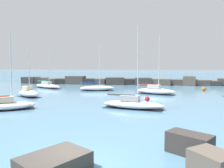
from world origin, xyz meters
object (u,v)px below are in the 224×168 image
(mooring_buoy_far_side, at_px, (147,99))
(sailboat_moored_5, at_px, (48,86))
(sailboat_moored_1, at_px, (97,88))
(sailboat_moored_6, at_px, (28,93))
(sailboat_moored_4, at_px, (8,105))
(mooring_buoy_orange_near, at_px, (204,89))
(sailboat_moored_0, at_px, (133,104))
(sailboat_moored_7, at_px, (156,91))

(mooring_buoy_far_side, bearing_deg, sailboat_moored_5, 145.74)
(sailboat_moored_1, bearing_deg, sailboat_moored_6, -130.05)
(sailboat_moored_4, bearing_deg, mooring_buoy_orange_near, 41.44)
(sailboat_moored_0, height_order, sailboat_moored_6, sailboat_moored_0)
(sailboat_moored_1, distance_m, sailboat_moored_7, 12.26)
(sailboat_moored_6, xyz_separation_m, mooring_buoy_orange_near, (30.63, 13.82, -0.28))
(sailboat_moored_0, bearing_deg, mooring_buoy_far_side, 73.35)
(sailboat_moored_5, xyz_separation_m, sailboat_moored_6, (3.38, -14.05, 0.10))
(sailboat_moored_0, xyz_separation_m, sailboat_moored_6, (-17.48, 7.12, 0.11))
(sailboat_moored_6, distance_m, mooring_buoy_orange_near, 33.60)
(sailboat_moored_5, xyz_separation_m, sailboat_moored_7, (24.07, -7.16, 0.07))
(sailboat_moored_0, distance_m, mooring_buoy_orange_near, 24.73)
(sailboat_moored_4, xyz_separation_m, sailboat_moored_6, (-3.37, 10.24, 0.10))
(sailboat_moored_1, xyz_separation_m, sailboat_moored_5, (-12.44, 3.27, 0.02))
(sailboat_moored_0, height_order, mooring_buoy_orange_near, sailboat_moored_0)
(sailboat_moored_0, bearing_deg, sailboat_moored_7, 77.11)
(sailboat_moored_5, relative_size, mooring_buoy_orange_near, 8.44)
(sailboat_moored_1, bearing_deg, sailboat_moored_7, -18.50)
(sailboat_moored_4, bearing_deg, sailboat_moored_6, 108.24)
(sailboat_moored_0, xyz_separation_m, sailboat_moored_7, (3.21, 14.01, 0.08))
(sailboat_moored_4, relative_size, sailboat_moored_5, 1.06)
(sailboat_moored_1, height_order, sailboat_moored_4, sailboat_moored_1)
(sailboat_moored_7, distance_m, mooring_buoy_far_side, 8.37)
(sailboat_moored_0, xyz_separation_m, sailboat_moored_1, (-8.42, 17.90, -0.01))
(sailboat_moored_4, xyz_separation_m, mooring_buoy_far_side, (15.84, 8.90, -0.23))
(sailboat_moored_0, relative_size, sailboat_moored_6, 1.31)
(sailboat_moored_0, xyz_separation_m, sailboat_moored_5, (-20.86, 21.17, 0.01))
(sailboat_moored_6, height_order, mooring_buoy_far_side, sailboat_moored_6)
(sailboat_moored_1, bearing_deg, sailboat_moored_0, -64.80)
(sailboat_moored_4, relative_size, mooring_buoy_orange_near, 8.93)
(sailboat_moored_4, xyz_separation_m, sailboat_moored_5, (-6.75, 24.29, 0.00))
(sailboat_moored_5, bearing_deg, sailboat_moored_0, -45.42)
(sailboat_moored_5, distance_m, mooring_buoy_orange_near, 34.01)
(sailboat_moored_5, bearing_deg, sailboat_moored_4, -74.46)
(sailboat_moored_5, bearing_deg, mooring_buoy_orange_near, -0.38)
(mooring_buoy_orange_near, bearing_deg, sailboat_moored_4, -138.56)
(sailboat_moored_5, relative_size, sailboat_moored_6, 1.13)
(sailboat_moored_7, height_order, mooring_buoy_far_side, sailboat_moored_7)
(sailboat_moored_4, distance_m, sailboat_moored_7, 24.35)
(sailboat_moored_5, distance_m, sailboat_moored_6, 14.45)
(mooring_buoy_orange_near, bearing_deg, sailboat_moored_1, -171.97)
(sailboat_moored_4, height_order, sailboat_moored_7, sailboat_moored_7)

